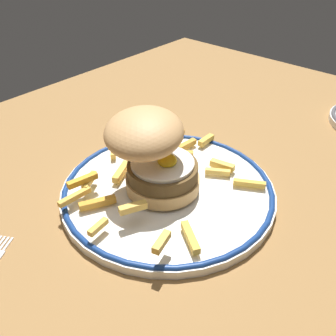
{
  "coord_description": "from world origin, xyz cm",
  "views": [
    {
      "loc": [
        -26.92,
        -31.11,
        33.93
      ],
      "look_at": [
        4.56,
        -3.59,
        4.6
      ],
      "focal_mm": 40.96,
      "sensor_mm": 36.0,
      "label": 1
    }
  ],
  "objects": [
    {
      "name": "ground_plane",
      "position": [
        0.0,
        0.0,
        -2.0
      ],
      "size": [
        128.33,
        83.78,
        4.0
      ],
      "primitive_type": "cube",
      "color": "olive"
    },
    {
      "name": "dinner_plate",
      "position": [
        4.56,
        -3.59,
        0.84
      ],
      "size": [
        29.5,
        29.5,
        1.6
      ],
      "color": "white",
      "rests_on": "ground_plane"
    },
    {
      "name": "fries_pile",
      "position": [
        4.02,
        -1.67,
        2.4
      ],
      "size": [
        28.17,
        24.07,
        2.64
      ],
      "color": "gold",
      "rests_on": "dinner_plate"
    },
    {
      "name": "burger",
      "position": [
        3.29,
        -2.07,
        7.01
      ],
      "size": [
        14.2,
        14.17,
        11.25
      ],
      "color": "tan",
      "rests_on": "dinner_plate"
    }
  ]
}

